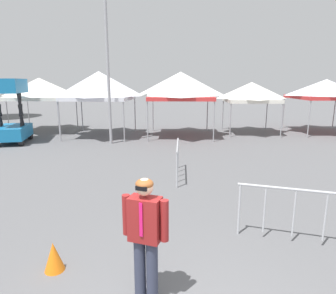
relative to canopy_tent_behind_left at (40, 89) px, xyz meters
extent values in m
cylinder|color=#9E9EA3|center=(-3.22, 1.86, -1.46)|extent=(0.06, 0.06, 2.24)
cylinder|color=#9E9EA3|center=(-1.59, -1.64, -1.51)|extent=(0.06, 0.06, 2.14)
cylinder|color=#9E9EA3|center=(1.64, -1.59, -1.51)|extent=(0.06, 0.06, 2.14)
cylinder|color=#9E9EA3|center=(-1.64, 1.59, -1.51)|extent=(0.06, 0.06, 2.14)
cylinder|color=#9E9EA3|center=(1.59, 1.64, -1.51)|extent=(0.06, 0.06, 2.14)
pyramid|color=white|center=(0.00, 0.00, 0.10)|extent=(3.45, 3.45, 1.08)
cube|color=white|center=(0.00, 0.00, -0.54)|extent=(3.42, 3.42, 0.20)
cylinder|color=#9E9EA3|center=(2.27, -3.02, -1.46)|extent=(0.06, 0.06, 2.22)
cylinder|color=#9E9EA3|center=(5.56, -3.12, -1.46)|extent=(0.06, 0.06, 2.22)
cylinder|color=#9E9EA3|center=(2.37, 0.28, -1.46)|extent=(0.06, 0.06, 2.22)
cylinder|color=#9E9EA3|center=(5.66, 0.17, -1.46)|extent=(0.06, 0.06, 2.22)
pyramid|color=white|center=(3.96, -1.42, 0.31)|extent=(3.57, 3.57, 1.32)
cube|color=white|center=(3.96, -1.42, -0.45)|extent=(3.53, 3.53, 0.20)
cylinder|color=#9E9EA3|center=(6.73, -2.95, -1.46)|extent=(0.06, 0.06, 2.23)
cylinder|color=#9E9EA3|center=(10.07, -2.96, -1.46)|extent=(0.06, 0.06, 2.23)
cylinder|color=#9E9EA3|center=(6.74, 0.39, -1.46)|extent=(0.06, 0.06, 2.23)
cylinder|color=#9E9EA3|center=(10.08, 0.38, -1.46)|extent=(0.06, 0.06, 2.23)
pyramid|color=white|center=(8.41, -1.28, 0.30)|extent=(3.51, 3.51, 1.28)
cube|color=red|center=(8.41, -1.28, -0.44)|extent=(3.48, 3.48, 0.20)
cylinder|color=#9E9EA3|center=(11.13, -1.65, -1.56)|extent=(0.06, 0.06, 2.03)
cylinder|color=#9E9EA3|center=(13.89, -1.67, -1.56)|extent=(0.06, 0.06, 2.03)
cylinder|color=#9E9EA3|center=(11.14, 1.10, -1.56)|extent=(0.06, 0.06, 2.03)
cylinder|color=#9E9EA3|center=(13.90, 1.09, -1.56)|extent=(0.06, 0.06, 2.03)
pyramid|color=white|center=(12.51, -0.28, -0.07)|extent=(2.91, 2.91, 0.93)
cube|color=white|center=(12.51, -0.28, -0.64)|extent=(2.88, 2.88, 0.20)
cylinder|color=#9E9EA3|center=(15.35, -1.65, -1.47)|extent=(0.06, 0.06, 2.20)
cylinder|color=#9E9EA3|center=(15.17, 1.70, -1.47)|extent=(0.06, 0.06, 2.20)
cylinder|color=#9E9EA3|center=(18.52, 1.89, -1.47)|extent=(0.06, 0.06, 2.20)
pyramid|color=white|center=(16.93, 0.12, 0.09)|extent=(3.71, 3.71, 0.93)
cube|color=red|center=(16.93, 0.12, -0.47)|extent=(3.68, 3.68, 0.20)
cylinder|color=black|center=(0.81, -4.18, -2.33)|extent=(0.28, 0.51, 0.48)
cylinder|color=black|center=(-0.74, -2.77, -2.33)|extent=(0.28, 0.51, 0.48)
cylinder|color=black|center=(0.42, -2.50, -2.33)|extent=(0.28, 0.51, 0.48)
cube|color=#1972AD|center=(0.04, -3.47, -2.03)|extent=(1.89, 2.56, 0.60)
cylinder|color=black|center=(-0.44, -3.59, -1.48)|extent=(0.21, 0.60, 1.63)
cylinder|color=black|center=(-0.44, -3.59, -1.48)|extent=(0.21, 0.60, 1.63)
cylinder|color=black|center=(0.51, -3.36, -1.48)|extent=(0.21, 0.60, 1.63)
cylinder|color=black|center=(0.51, -3.36, -1.48)|extent=(0.21, 0.60, 1.63)
cylinder|color=black|center=(0.51, -3.36, -0.96)|extent=(0.21, 0.60, 1.63)
cylinder|color=black|center=(0.51, -3.36, -0.96)|extent=(0.21, 0.60, 1.63)
cylinder|color=black|center=(0.51, -3.36, -0.44)|extent=(0.21, 0.60, 1.63)
cylinder|color=black|center=(0.51, -3.36, -0.44)|extent=(0.21, 0.60, 1.63)
cube|color=#1972AD|center=(0.04, -3.47, -0.06)|extent=(1.79, 2.43, 0.12)
cube|color=#1972AD|center=(-0.21, -2.44, 0.28)|extent=(1.31, 0.36, 0.55)
cube|color=#1972AD|center=(0.66, -3.33, 0.28)|extent=(0.56, 2.14, 0.55)
cylinder|color=#33384C|center=(7.69, -14.05, -2.11)|extent=(0.16, 0.16, 0.92)
cylinder|color=#33384C|center=(7.86, -14.11, -2.11)|extent=(0.16, 0.16, 0.92)
cube|color=maroon|center=(7.78, -14.08, -1.35)|extent=(0.47, 0.35, 0.60)
cylinder|color=maroon|center=(7.52, -14.00, -1.33)|extent=(0.11, 0.11, 0.56)
cylinder|color=maroon|center=(8.04, -14.16, -1.33)|extent=(0.11, 0.11, 0.56)
sphere|color=beige|center=(7.78, -14.08, -0.91)|extent=(0.23, 0.23, 0.23)
ellipsoid|color=brown|center=(7.78, -14.08, -0.87)|extent=(0.23, 0.23, 0.14)
cube|color=black|center=(7.75, -14.18, -0.89)|extent=(0.15, 0.07, 0.06)
cube|color=#E51966|center=(7.74, -14.21, -1.30)|extent=(0.05, 0.02, 0.46)
cylinder|color=#9E9EA3|center=(4.96, -3.50, 1.18)|extent=(0.14, 0.14, 7.51)
cylinder|color=#B7BABF|center=(8.22, -8.62, -1.52)|extent=(0.09, 2.10, 0.05)
cylinder|color=#B7BABF|center=(8.24, -7.63, -2.05)|extent=(0.04, 0.04, 1.05)
cylinder|color=#B7BABF|center=(8.21, -9.62, -2.05)|extent=(0.04, 0.04, 1.05)
cylinder|color=#B7BABF|center=(8.23, -8.10, -2.00)|extent=(0.04, 0.04, 0.92)
cylinder|color=#B7BABF|center=(8.22, -8.62, -2.00)|extent=(0.04, 0.04, 0.92)
cylinder|color=#B7BABF|center=(8.21, -9.15, -2.00)|extent=(0.04, 0.04, 0.92)
cylinder|color=#B7BABF|center=(10.39, -12.49, -1.52)|extent=(2.04, 0.61, 0.05)
cylinder|color=#B7BABF|center=(9.43, -12.22, -2.05)|extent=(0.04, 0.04, 1.05)
cylinder|color=#B7BABF|center=(10.89, -12.63, -2.00)|extent=(0.04, 0.04, 0.92)
cylinder|color=#B7BABF|center=(10.39, -12.49, -2.00)|extent=(0.04, 0.04, 0.92)
cylinder|color=#B7BABF|center=(9.88, -12.35, -2.00)|extent=(0.04, 0.04, 0.92)
cone|color=orange|center=(6.23, -13.47, -2.33)|extent=(0.32, 0.32, 0.48)
camera|label=1|loc=(8.18, -17.62, 0.40)|focal=31.35mm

